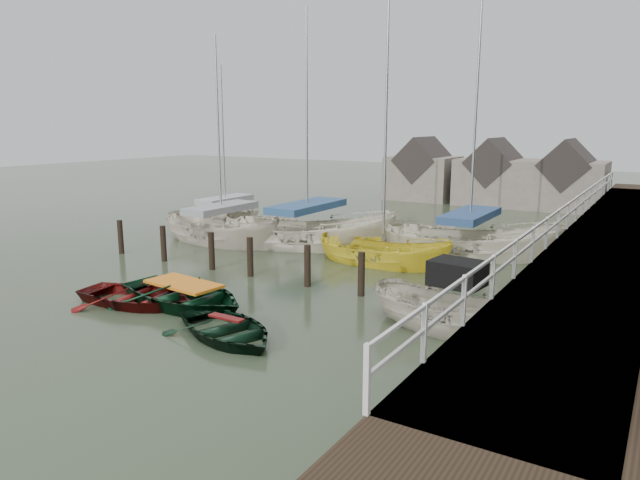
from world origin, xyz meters
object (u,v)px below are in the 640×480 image
Objects in this scene: sailboat_a at (222,241)px; sailboat_b at (307,245)px; rowboat_red at (138,305)px; sailboat_d at (468,254)px; sailboat_e at (226,225)px; rowboat_green at (185,306)px; motorboat at (452,329)px; rowboat_dkgreen at (227,338)px; sailboat_c at (383,263)px.

sailboat_a is 0.90× the size of sailboat_b.
sailboat_a is (-3.99, 8.26, 0.06)m from rowboat_red.
sailboat_d is (6.59, 1.93, 0.01)m from sailboat_b.
sailboat_b is 1.23× the size of sailboat_e.
rowboat_green reaches higher than rowboat_red.
rowboat_green is (1.27, 0.64, 0.00)m from rowboat_red.
rowboat_red is at bearing 122.22° from rowboat_green.
rowboat_green is 0.48× the size of sailboat_e.
rowboat_red is 9.13m from motorboat.
sailboat_b is 6.65m from sailboat_e.
rowboat_red is 1.08× the size of rowboat_dkgreen.
sailboat_b is at bearing -82.99° from sailboat_e.
motorboat reaches higher than rowboat_red.
sailboat_c reaches higher than rowboat_dkgreen.
rowboat_red is at bearing 100.77° from rowboat_dkgreen.
sailboat_e is (-12.96, -0.00, -0.00)m from sailboat_d.
sailboat_d reaches higher than motorboat.
sailboat_a is 0.97× the size of sailboat_c.
motorboat is 17.65m from sailboat_e.
sailboat_b is 4.37m from sailboat_c.
rowboat_green is at bearing 162.72° from sailboat_c.
motorboat is 9.09m from sailboat_d.
rowboat_red is 9.17m from sailboat_a.
rowboat_dkgreen is at bearing -115.03° from sailboat_e.
motorboat is at bearing -108.09° from sailboat_a.
sailboat_d is (2.38, 3.08, 0.04)m from sailboat_c.
sailboat_a is at bearing 93.21° from sailboat_c.
rowboat_red is at bearing 140.02° from sailboat_d.
motorboat is 13.85m from sailboat_a.
rowboat_dkgreen is 5.78m from motorboat.
sailboat_e is (-2.61, 3.25, 0.00)m from sailboat_a.
motorboat is (8.71, 2.73, 0.09)m from rowboat_red.
sailboat_e is (-10.63, 12.17, 0.06)m from rowboat_dkgreen.
sailboat_c is 3.89m from sailboat_d.
sailboat_d reaches higher than sailboat_c.
motorboat is (7.44, 2.09, 0.09)m from rowboat_green.
rowboat_red is at bearing 156.66° from sailboat_c.
sailboat_d reaches higher than sailboat_b.
sailboat_a is at bearing 61.97° from rowboat_dkgreen.
motorboat reaches higher than rowboat_dkgreen.
sailboat_b reaches higher than rowboat_green.
rowboat_dkgreen is 0.31× the size of sailboat_b.
rowboat_dkgreen is (4.03, -0.66, 0.00)m from rowboat_red.
sailboat_e is at bearing 53.35° from sailboat_b.
sailboat_a is (-5.26, 7.62, 0.06)m from rowboat_green.
motorboat is 11.26m from sailboat_b.
sailboat_b reaches higher than rowboat_dkgreen.
rowboat_dkgreen is at bearing -108.42° from rowboat_red.
rowboat_dkgreen is 0.38× the size of sailboat_e.
sailboat_a reaches higher than motorboat.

